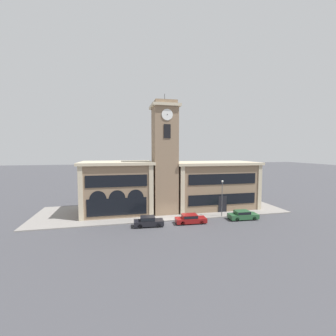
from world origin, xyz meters
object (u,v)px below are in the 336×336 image
Objects in this scene: parked_car_mid at (190,219)px; street_lamp at (222,193)px; parked_car_near at (148,221)px; parked_car_far at (243,215)px.

parked_car_mid is 6.97m from street_lamp.
street_lamp is (5.88, 1.83, 3.27)m from parked_car_mid.
parked_car_near is 14.75m from parked_car_far.
street_lamp is at bearing 148.40° from parked_car_far.
parked_car_mid is at bearing -162.73° from street_lamp.
parked_car_near is at bearing -171.40° from street_lamp.
street_lamp reaches higher than parked_car_far.
parked_car_near is 0.92× the size of parked_car_far.
street_lamp reaches higher than parked_car_mid.
parked_car_mid is 1.00× the size of parked_car_far.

